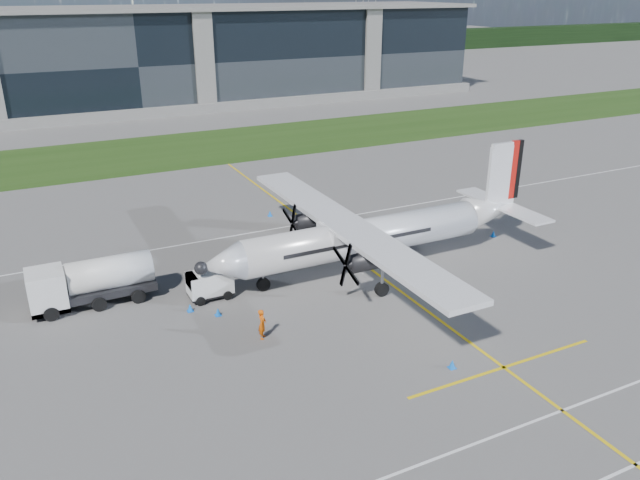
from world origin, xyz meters
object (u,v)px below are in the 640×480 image
(ground_crew_person, at_px, (262,322))
(safety_cone_fwd, at_px, (190,308))
(turboprop_aircraft, at_px, (376,215))
(safety_cone_tail, at_px, (493,234))
(safety_cone_nose_port, at_px, (218,312))
(safety_cone_stbdwing, at_px, (270,213))
(safety_cone_portwing, at_px, (452,364))
(fuel_tanker_truck, at_px, (83,284))
(baggage_tug, at_px, (210,285))

(ground_crew_person, relative_size, safety_cone_fwd, 4.11)
(turboprop_aircraft, distance_m, safety_cone_tail, 12.11)
(turboprop_aircraft, distance_m, safety_cone_nose_port, 12.84)
(safety_cone_stbdwing, height_order, safety_cone_portwing, same)
(safety_cone_stbdwing, relative_size, safety_cone_tail, 1.00)
(safety_cone_nose_port, relative_size, safety_cone_portwing, 1.00)
(fuel_tanker_truck, bearing_deg, safety_cone_nose_port, -35.11)
(safety_cone_nose_port, bearing_deg, safety_cone_stbdwing, 57.75)
(safety_cone_nose_port, relative_size, safety_cone_fwd, 1.00)
(safety_cone_fwd, bearing_deg, ground_crew_person, -59.75)
(fuel_tanker_truck, xyz_separation_m, safety_cone_stbdwing, (16.48, 10.07, -1.22))
(fuel_tanker_truck, distance_m, safety_cone_stbdwing, 19.35)
(safety_cone_tail, bearing_deg, safety_cone_fwd, -176.76)
(safety_cone_nose_port, bearing_deg, safety_cone_tail, 6.47)
(baggage_tug, xyz_separation_m, safety_cone_stbdwing, (9.16, 12.48, -0.63))
(safety_cone_stbdwing, bearing_deg, ground_crew_person, -113.22)
(baggage_tug, relative_size, safety_cone_fwd, 5.89)
(fuel_tanker_truck, relative_size, safety_cone_tail, 15.70)
(turboprop_aircraft, bearing_deg, baggage_tug, 176.97)
(fuel_tanker_truck, height_order, safety_cone_tail, fuel_tanker_truck)
(turboprop_aircraft, relative_size, safety_cone_stbdwing, 52.60)
(ground_crew_person, bearing_deg, safety_cone_portwing, -99.96)
(safety_cone_stbdwing, distance_m, safety_cone_nose_port, 17.74)
(turboprop_aircraft, height_order, ground_crew_person, turboprop_aircraft)
(fuel_tanker_truck, height_order, ground_crew_person, fuel_tanker_truck)
(safety_cone_stbdwing, bearing_deg, safety_cone_fwd, -128.28)
(turboprop_aircraft, height_order, baggage_tug, turboprop_aircraft)
(safety_cone_tail, xyz_separation_m, safety_cone_nose_port, (-23.66, -2.68, 0.00))
(fuel_tanker_truck, distance_m, baggage_tug, 7.73)
(baggage_tug, xyz_separation_m, safety_cone_portwing, (8.93, -13.36, -0.63))
(safety_cone_nose_port, bearing_deg, fuel_tanker_truck, 144.89)
(turboprop_aircraft, xyz_separation_m, baggage_tug, (-11.84, 0.63, -3.06))
(fuel_tanker_truck, bearing_deg, safety_cone_stbdwing, 31.43)
(baggage_tug, xyz_separation_m, ground_crew_person, (1.16, -6.15, 0.14))
(ground_crew_person, distance_m, safety_cone_nose_port, 3.99)
(ground_crew_person, relative_size, safety_cone_tail, 4.11)
(safety_cone_stbdwing, bearing_deg, baggage_tug, -126.26)
(safety_cone_stbdwing, bearing_deg, safety_cone_tail, -40.98)
(ground_crew_person, bearing_deg, fuel_tanker_truck, 77.70)
(safety_cone_portwing, bearing_deg, safety_cone_nose_port, 130.46)
(turboprop_aircraft, height_order, safety_cone_tail, turboprop_aircraft)
(safety_cone_fwd, bearing_deg, safety_cone_nose_port, -42.60)
(turboprop_aircraft, bearing_deg, safety_cone_portwing, -102.88)
(turboprop_aircraft, xyz_separation_m, fuel_tanker_truck, (-19.17, 3.03, -2.47))
(safety_cone_tail, distance_m, safety_cone_fwd, 25.07)
(fuel_tanker_truck, bearing_deg, safety_cone_tail, -4.20)
(safety_cone_stbdwing, distance_m, safety_cone_tail, 18.79)
(baggage_tug, distance_m, safety_cone_stbdwing, 15.49)
(baggage_tug, bearing_deg, turboprop_aircraft, -3.03)
(safety_cone_stbdwing, height_order, safety_cone_nose_port, same)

